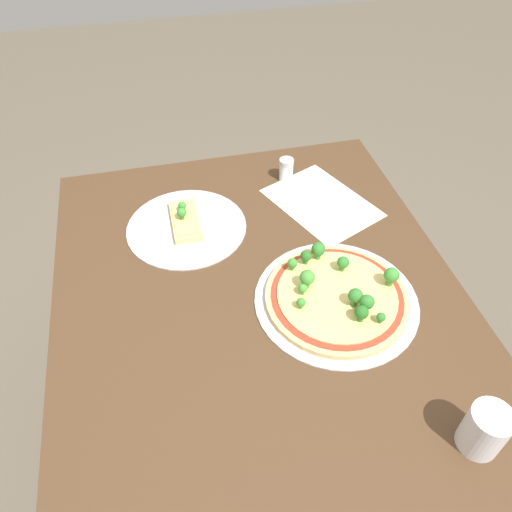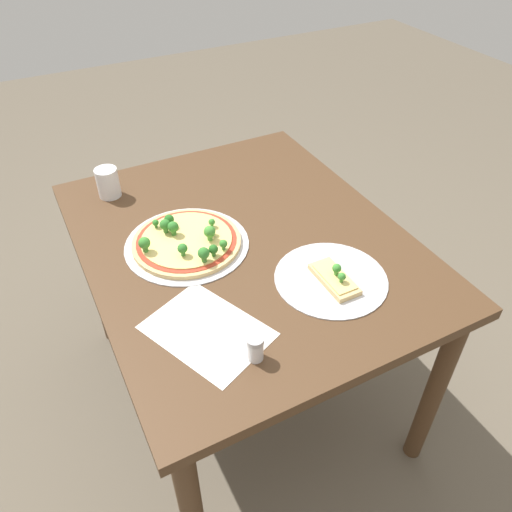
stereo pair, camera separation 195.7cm
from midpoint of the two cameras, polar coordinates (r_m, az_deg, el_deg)
name	(u,v)px [view 2 (the right image)]	position (r m, az deg, el deg)	size (l,w,h in m)	color
ground_plane	(247,386)	(1.71, 3.03, -41.73)	(8.00, 8.00, 0.00)	brown
dining_table	(244,263)	(1.05, 4.58, -36.47)	(1.17, 0.95, 0.77)	#4C331E
pizza_tray_whole	(186,241)	(0.93, -8.03, -36.66)	(0.38, 0.38, 0.07)	silver
pizza_tray_slice	(332,278)	(0.97, 26.98, -43.39)	(0.32, 0.32, 0.06)	silver
drinking_cup	(108,183)	(1.07, -23.17, -19.22)	(0.08, 0.08, 0.10)	white
condiment_shaker	(255,348)	(0.92, 14.46, -63.08)	(0.04, 0.04, 0.07)	silver
paper_menu	(207,331)	(0.93, -1.99, -58.25)	(0.30, 0.22, 0.00)	white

